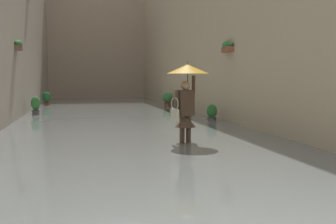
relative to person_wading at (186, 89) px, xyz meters
The scene contains 9 objects.
ground_plane 8.00m from the person_wading, 82.47° to the right, with size 72.95×72.95×0.00m, color gray.
flood_water 7.98m from the person_wading, 82.47° to the right, with size 8.09×35.18×0.18m, color slate.
building_facade_far 23.60m from the person_wading, 87.46° to the right, with size 10.89×1.80×10.28m, color tan.
person_wading is the anchor object (origin of this frame).
potted_plant_far_left 12.64m from the person_wading, 100.45° to the right, with size 0.54×0.54×0.93m.
potted_plant_near_right 15.31m from the person_wading, 73.85° to the right, with size 0.47×0.47×0.93m.
potted_plant_far_right 9.61m from the person_wading, 63.67° to the right, with size 0.38×0.38×0.94m.
potted_plant_mid_left 4.98m from the person_wading, 115.84° to the right, with size 0.36×0.36×0.77m.
potted_plant_near_left 9.23m from the person_wading, 104.57° to the right, with size 0.56×0.56×0.70m.
Camera 1 is at (1.44, 2.32, 1.70)m, focal length 43.09 mm.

